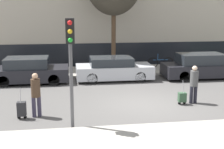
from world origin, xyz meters
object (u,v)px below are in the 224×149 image
(pedestrian_right, at_px, (194,82))
(parked_bicycle, at_px, (160,63))
(pedestrian_left, at_px, (36,92))
(trolley_right, at_px, (182,97))
(parked_car_0, at_px, (30,71))
(parked_car_1, at_px, (113,69))
(parked_car_2, at_px, (202,67))
(traffic_light, at_px, (70,52))
(trolley_left, at_px, (22,109))

(pedestrian_right, height_order, parked_bicycle, pedestrian_right)
(pedestrian_right, xyz_separation_m, parked_bicycle, (0.72, 7.25, -0.43))
(pedestrian_left, relative_size, trolley_right, 1.59)
(pedestrian_left, relative_size, pedestrian_right, 1.03)
(parked_car_0, bearing_deg, pedestrian_right, -33.37)
(parked_car_1, height_order, pedestrian_left, pedestrian_left)
(parked_car_2, distance_m, trolley_right, 5.61)
(parked_car_0, xyz_separation_m, traffic_light, (2.18, -7.10, 2.00))
(parked_car_2, distance_m, pedestrian_right, 5.24)
(parked_bicycle, bearing_deg, parked_car_0, -163.58)
(parked_car_1, distance_m, traffic_light, 7.79)
(trolley_right, bearing_deg, parked_car_0, 143.99)
(trolley_left, bearing_deg, parked_car_0, 93.40)
(parked_car_1, relative_size, trolley_right, 4.05)
(parked_car_2, distance_m, trolley_left, 11.01)
(pedestrian_left, bearing_deg, parked_car_0, 81.37)
(trolley_right, xyz_separation_m, traffic_light, (-4.66, -2.12, 2.33))
(traffic_light, bearing_deg, parked_car_0, 107.07)
(parked_car_2, relative_size, pedestrian_left, 2.79)
(parked_car_0, xyz_separation_m, pedestrian_left, (0.87, -5.65, 0.30))
(parked_car_0, distance_m, traffic_light, 7.69)
(parked_car_2, relative_size, trolley_left, 3.95)
(pedestrian_left, bearing_deg, pedestrian_right, -10.43)
(traffic_light, relative_size, parked_bicycle, 2.10)
(parked_car_1, bearing_deg, trolley_left, -126.34)
(parked_car_0, relative_size, trolley_right, 3.90)
(pedestrian_right, xyz_separation_m, traffic_light, (-5.20, -2.24, 1.72))
(pedestrian_left, distance_m, trolley_left, 0.79)
(pedestrian_left, xyz_separation_m, traffic_light, (1.31, -1.44, 1.70))
(parked_car_1, bearing_deg, pedestrian_right, -60.56)
(pedestrian_right, distance_m, trolley_right, 0.82)
(pedestrian_right, bearing_deg, pedestrian_left, 175.32)
(parked_car_2, bearing_deg, pedestrian_left, -148.86)
(parked_car_1, height_order, pedestrian_right, pedestrian_right)
(parked_car_2, xyz_separation_m, pedestrian_left, (-8.96, -5.42, 0.29))
(parked_car_1, relative_size, parked_bicycle, 2.42)
(parked_car_1, height_order, trolley_left, parked_car_1)
(traffic_light, bearing_deg, parked_bicycle, 58.01)
(pedestrian_right, bearing_deg, traffic_light, -168.36)
(parked_car_0, relative_size, parked_car_2, 0.88)
(parked_car_2, height_order, parked_bicycle, parked_car_2)
(parked_car_0, relative_size, traffic_light, 1.11)
(trolley_left, bearing_deg, parked_car_1, 53.66)
(parked_car_0, xyz_separation_m, parked_car_2, (9.83, -0.24, 0.02))
(parked_car_0, relative_size, parked_car_1, 0.96)
(pedestrian_right, height_order, trolley_right, pedestrian_right)
(pedestrian_left, relative_size, trolley_left, 1.42)
(parked_car_2, relative_size, trolley_right, 4.44)
(pedestrian_left, height_order, trolley_left, pedestrian_left)
(trolley_right, relative_size, traffic_light, 0.28)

